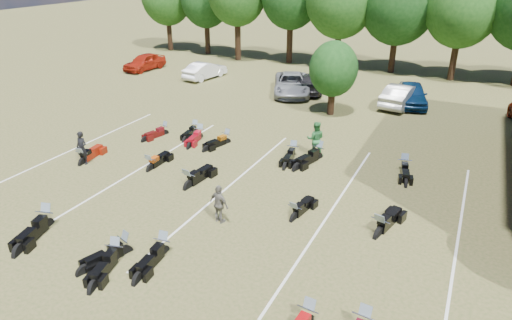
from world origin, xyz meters
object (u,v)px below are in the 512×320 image
Objects in this scene: car_0 at (145,62)px; motorcycle_0 at (48,227)px; motorcycle_14 at (165,134)px; person_grey at (219,204)px; car_4 at (412,94)px; motorcycle_3 at (116,260)px; motorcycle_7 at (83,164)px; person_green at (316,139)px; person_black at (82,148)px.

car_0 is 27.28m from motorcycle_0.
motorcycle_0 reaches higher than motorcycle_14.
car_0 is 28.29m from person_grey.
motorcycle_14 is (-12.41, -12.66, -0.80)m from car_4.
car_0 is 29.87m from motorcycle_3.
motorcycle_7 is (10.62, -18.35, -0.76)m from car_0.
person_grey is 4.41m from motorcycle_3.
car_0 is at bearing -48.02° from person_green.
person_green is at bearing -24.53° from car_0.
person_green is at bearing -119.83° from car_4.
motorcycle_3 reaches higher than motorcycle_14.
person_black reaches higher than motorcycle_0.
car_4 is (24.28, -0.35, 0.04)m from car_0.
motorcycle_7 is (-13.66, -18.00, -0.80)m from car_4.
person_green reaches higher than car_0.
car_4 is 2.83× the size of person_grey.
car_0 is 2.69× the size of person_grey.
motorcycle_7 is 1.14× the size of motorcycle_14.
motorcycle_14 is at bearing 84.57° from motorcycle_0.
person_black is 0.79× the size of motorcycle_3.
person_grey is at bearing -117.18° from car_4.
person_black is at bearing 126.59° from motorcycle_3.
person_grey is 0.72× the size of motorcycle_7.
motorcycle_7 is at bearing 106.21° from motorcycle_0.
motorcycle_3 is (-6.43, -23.60, -0.80)m from car_4.
motorcycle_7 is at bearing 4.80° from person_grey.
car_0 is 17.62m from motorcycle_14.
car_0 is 1.94× the size of motorcycle_7.
person_black is 0.88m from motorcycle_7.
car_0 is 21.18m from person_black.
car_4 is 22.53m from person_black.
person_grey reaches higher than car_0.
person_green is 0.96× the size of motorcycle_14.
car_0 is 2.30× the size of person_green.
motorcycle_3 is at bearing -40.76° from person_black.
person_grey is at bearing 12.79° from motorcycle_0.
person_black is at bearing -88.99° from motorcycle_14.
person_black is at bearing 4.47° from person_grey.
motorcycle_14 is (1.25, 5.34, 0.00)m from motorcycle_7.
person_grey reaches higher than motorcycle_14.
person_green is 9.33m from motorcycle_14.
person_black reaches higher than motorcycle_14.
car_4 is at bearing -86.87° from person_grey.
person_green reaches higher than motorcycle_14.
motorcycle_0 is at bearing 157.90° from motorcycle_3.
motorcycle_3 is (3.95, -0.48, 0.00)m from motorcycle_0.
car_4 is 2.32× the size of motorcycle_14.
motorcycle_3 is (-3.26, -11.88, -0.97)m from person_green.
car_4 is 1.88× the size of motorcycle_0.
person_black is 6.15m from motorcycle_0.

